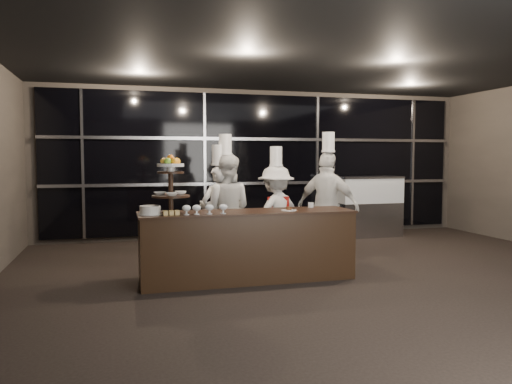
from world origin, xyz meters
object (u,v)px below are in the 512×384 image
object	(u,v)px
buffet_counter	(248,245)
display_stand	(171,180)
layer_cake	(150,210)
display_case	(368,203)
chef_a	(219,213)
chef_d	(328,206)
chef_c	(276,213)
chef_b	(226,209)

from	to	relation	value
buffet_counter	display_stand	xyz separation A→B (m)	(-1.00, -0.00, 0.87)
layer_cake	display_case	bearing A→B (deg)	32.69
chef_a	display_stand	bearing A→B (deg)	-128.65
chef_a	chef_d	distance (m)	1.70
display_stand	chef_c	size ratio (longest dim) A/B	0.41
layer_cake	chef_a	size ratio (longest dim) A/B	0.17
display_stand	chef_c	xyz separation A→B (m)	(1.72, 1.02, -0.58)
chef_c	chef_b	bearing A→B (deg)	-178.45
display_stand	chef_d	size ratio (longest dim) A/B	0.37
layer_cake	chef_c	world-z (taller)	chef_c
buffet_counter	chef_b	size ratio (longest dim) A/B	1.44
chef_a	chef_d	size ratio (longest dim) A/B	0.90
layer_cake	chef_b	world-z (taller)	chef_b
buffet_counter	display_case	world-z (taller)	display_case
display_stand	display_case	distance (m)	5.24
display_stand	chef_b	bearing A→B (deg)	47.54
display_case	chef_c	world-z (taller)	chef_c
display_case	chef_c	size ratio (longest dim) A/B	0.74
buffet_counter	chef_d	world-z (taller)	chef_d
buffet_counter	layer_cake	size ratio (longest dim) A/B	9.47
display_stand	chef_a	bearing A→B (deg)	51.35
layer_cake	chef_b	size ratio (longest dim) A/B	0.15
buffet_counter	chef_d	distance (m)	1.73
chef_a	layer_cake	bearing A→B (deg)	-135.24
display_stand	display_case	bearing A→B (deg)	33.79
display_case	buffet_counter	bearing A→B (deg)	-138.95
display_stand	chef_a	size ratio (longest dim) A/B	0.41
chef_b	chef_a	bearing A→B (deg)	173.14
display_case	chef_a	world-z (taller)	chef_a
chef_d	buffet_counter	bearing A→B (deg)	-152.21
chef_c	chef_d	bearing A→B (deg)	-17.22
buffet_counter	layer_cake	world-z (taller)	layer_cake
display_case	chef_d	distance (m)	2.79
display_stand	chef_b	size ratio (longest dim) A/B	0.38
chef_a	chef_c	world-z (taller)	chef_a
buffet_counter	chef_c	size ratio (longest dim) A/B	1.58
layer_cake	display_case	xyz separation A→B (m)	(4.58, 2.94, -0.29)
layer_cake	chef_d	xyz separation A→B (m)	(2.75, 0.84, -0.10)
layer_cake	chef_b	xyz separation A→B (m)	(1.18, 1.05, -0.12)
chef_a	chef_b	world-z (taller)	chef_b
display_case	chef_c	distance (m)	3.20
buffet_counter	display_case	xyz separation A→B (m)	(3.32, 2.89, 0.22)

